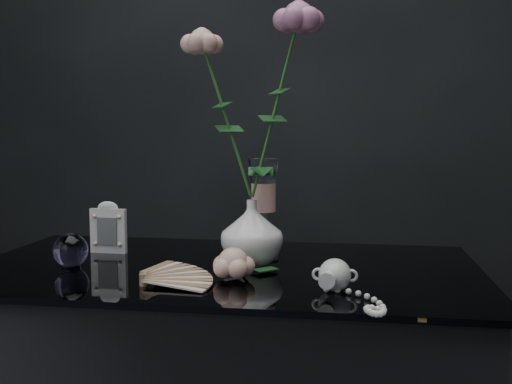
% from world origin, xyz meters
% --- Properties ---
extents(vase, '(0.15, 0.15, 0.14)m').
position_xyz_m(vase, '(0.06, 0.07, 0.83)').
color(vase, white).
rests_on(vase, table).
extents(wine_glass, '(0.08, 0.08, 0.22)m').
position_xyz_m(wine_glass, '(0.07, 0.13, 0.87)').
color(wine_glass, white).
rests_on(wine_glass, table).
extents(picture_frame, '(0.09, 0.07, 0.12)m').
position_xyz_m(picture_frame, '(-0.29, 0.14, 0.82)').
color(picture_frame, silver).
rests_on(picture_frame, table).
extents(paperweight, '(0.09, 0.09, 0.07)m').
position_xyz_m(paperweight, '(-0.30, -0.01, 0.80)').
color(paperweight, '#9078C3').
rests_on(paperweight, table).
extents(paper_fan, '(0.28, 0.24, 0.03)m').
position_xyz_m(paper_fan, '(-0.11, -0.13, 0.78)').
color(paper_fan, beige).
rests_on(paper_fan, table).
extents(loose_rose, '(0.18, 0.21, 0.06)m').
position_xyz_m(loose_rose, '(0.04, -0.06, 0.79)').
color(loose_rose, '#EEB499').
rests_on(loose_rose, table).
extents(pearl_jar, '(0.20, 0.21, 0.06)m').
position_xyz_m(pearl_jar, '(0.23, -0.11, 0.79)').
color(pearl_jar, silver).
rests_on(pearl_jar, table).
extents(roses, '(0.28, 0.11, 0.46)m').
position_xyz_m(roses, '(0.06, 0.08, 1.11)').
color(roses, '#E0A397').
rests_on(roses, vase).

